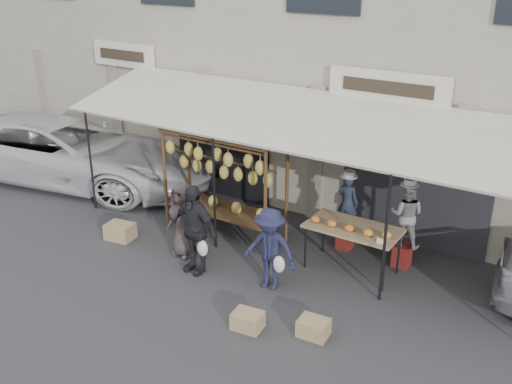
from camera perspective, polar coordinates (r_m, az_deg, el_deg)
ground_plane at (r=10.31m, az=-3.41°, el=-9.44°), size 90.00×90.00×0.00m
shophouse at (r=14.58m, az=12.09°, el=14.95°), size 24.00×6.15×7.30m
awning at (r=11.03m, az=3.40°, el=7.37°), size 10.00×2.35×2.92m
banana_rack at (r=11.49m, az=-3.37°, el=2.71°), size 2.60×0.90×2.24m
produce_table at (r=10.50m, az=9.62°, el=-3.69°), size 1.70×0.90×1.04m
vendor_left at (r=11.28m, az=9.13°, el=-1.05°), size 0.43×0.28×1.16m
vendor_right at (r=10.81m, az=14.83°, el=-2.21°), size 0.67×0.56×1.25m
customer_left at (r=11.08m, az=-7.32°, el=-2.79°), size 0.78×0.56×1.50m
customer_mid at (r=10.45m, az=-6.21°, el=-3.69°), size 1.03×0.48×1.72m
customer_right at (r=9.91m, az=1.38°, el=-5.74°), size 1.03×0.66×1.51m
stool_left at (r=11.62m, az=8.90°, el=-4.61°), size 0.34×0.34×0.41m
stool_right at (r=11.18m, az=14.40°, el=-6.15°), size 0.39×0.39×0.44m
crate_near_a at (r=9.20m, az=-0.84°, el=-12.72°), size 0.51×0.41×0.28m
crate_near_b at (r=9.09m, az=5.77°, el=-13.35°), size 0.50×0.39×0.28m
crate_far at (r=12.18m, az=-13.43°, el=-3.85°), size 0.62×0.51×0.33m
van at (r=15.55m, az=-19.06°, el=5.36°), size 6.10×3.73×2.37m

